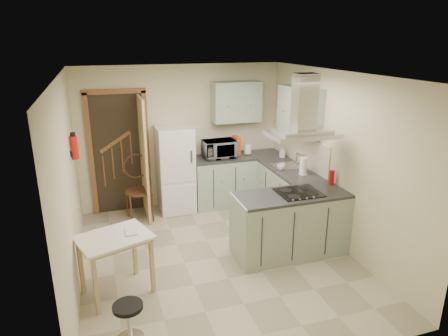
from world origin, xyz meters
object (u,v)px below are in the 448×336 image
object	(u,v)px
peninsula	(291,224)
bentwood_chair	(139,191)
extractor_hood	(303,134)
drop_leaf_table	(116,265)
stool	(129,322)
microwave	(219,149)
fridge	(175,169)

from	to	relation	value
peninsula	bentwood_chair	xyz separation A→B (m)	(-1.89, 1.77, 0.05)
extractor_hood	bentwood_chair	distance (m)	2.92
drop_leaf_table	stool	world-z (taller)	drop_leaf_table
stool	drop_leaf_table	bearing A→B (deg)	93.95
drop_leaf_table	microwave	world-z (taller)	microwave
peninsula	drop_leaf_table	distance (m)	2.39
microwave	drop_leaf_table	bearing A→B (deg)	-133.20
microwave	extractor_hood	bearing A→B (deg)	-76.29
fridge	extractor_hood	xyz separation A→B (m)	(1.32, -1.98, 0.97)
fridge	microwave	bearing A→B (deg)	-1.29
peninsula	stool	size ratio (longest dim) A/B	3.80
stool	microwave	world-z (taller)	microwave
fridge	drop_leaf_table	distance (m)	2.51
extractor_hood	microwave	world-z (taller)	extractor_hood
extractor_hood	stool	xyz separation A→B (m)	(-2.42, -1.06, -1.52)
drop_leaf_table	microwave	distance (m)	3.00
drop_leaf_table	stool	distance (m)	0.86
bentwood_chair	drop_leaf_table	bearing A→B (deg)	-108.90
stool	microwave	distance (m)	3.66
fridge	microwave	world-z (taller)	fridge
bentwood_chair	microwave	world-z (taller)	microwave
peninsula	bentwood_chair	distance (m)	2.58
drop_leaf_table	stool	bearing A→B (deg)	-105.45
drop_leaf_table	microwave	xyz separation A→B (m)	(1.95, 2.18, 0.68)
peninsula	extractor_hood	world-z (taller)	extractor_hood
microwave	peninsula	bearing A→B (deg)	-79.04
peninsula	microwave	bearing A→B (deg)	102.45
bentwood_chair	stool	distance (m)	2.87
fridge	microwave	size ratio (longest dim) A/B	2.69
fridge	bentwood_chair	distance (m)	0.74
extractor_hood	drop_leaf_table	xyz separation A→B (m)	(-2.48, -0.22, -1.35)
fridge	drop_leaf_table	size ratio (longest dim) A/B	1.88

